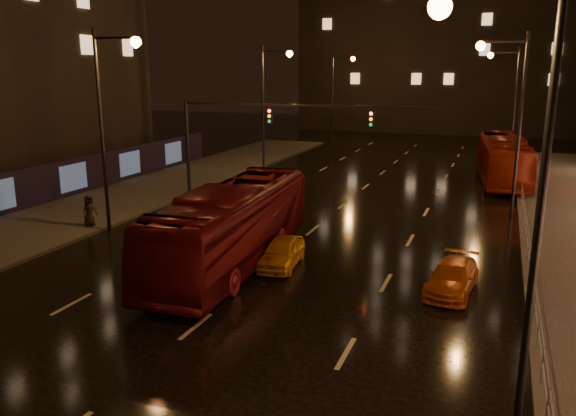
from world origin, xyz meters
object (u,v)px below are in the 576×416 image
Objects in this scene: taxi_far at (452,277)px; pedestrian_c at (89,210)px; bus_curb at (503,159)px; taxi_near at (282,252)px; bus_red at (233,225)px.

taxi_far is 2.38× the size of pedestrian_c.
pedestrian_c is at bearing -139.18° from bus_curb.
taxi_near is (-8.50, -22.78, -1.10)m from bus_curb.
bus_red is 2.34m from taxi_near.
bus_red is 9.04m from taxi_far.
taxi_near is at bearing -85.63° from pedestrian_c.
bus_curb is at bearing 63.73° from taxi_near.
taxi_far is (-1.54, -23.14, -1.15)m from bus_curb.
bus_red is 9.82m from pedestrian_c.
bus_curb reaches higher than taxi_far.
taxi_far is at bearing -8.71° from taxi_near.
bus_red is 3.48× the size of taxi_near.
bus_red is 1.00× the size of bus_curb.
bus_red is 25.53m from bus_curb.
bus_red is at bearing -173.67° from taxi_far.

